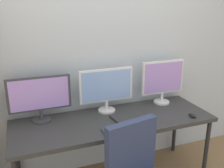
# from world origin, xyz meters

# --- Properties ---
(wall_back) EXTENTS (4.38, 0.10, 2.60)m
(wall_back) POSITION_xyz_m (0.00, 1.02, 1.30)
(wall_back) COLOR silver
(wall_back) RESTS_ON ground_plane
(desk) EXTENTS (1.98, 0.68, 0.74)m
(desk) POSITION_xyz_m (0.00, 0.60, 0.69)
(desk) COLOR #333333
(desk) RESTS_ON ground_plane
(monitor_left) EXTENTS (0.59, 0.18, 0.45)m
(monitor_left) POSITION_xyz_m (-0.67, 0.81, 0.99)
(monitor_left) COLOR #38383D
(monitor_left) RESTS_ON desk
(monitor_center) EXTENTS (0.57, 0.18, 0.46)m
(monitor_center) POSITION_xyz_m (0.00, 0.81, 1.00)
(monitor_center) COLOR silver
(monitor_center) RESTS_ON desk
(monitor_right) EXTENTS (0.51, 0.18, 0.49)m
(monitor_right) POSITION_xyz_m (0.67, 0.81, 1.02)
(monitor_right) COLOR silver
(monitor_right) RESTS_ON desk
(keyboard_main) EXTENTS (0.38, 0.13, 0.02)m
(keyboard_main) POSITION_xyz_m (0.00, 0.37, 0.75)
(keyboard_main) COLOR #38383D
(keyboard_main) RESTS_ON desk
(computer_mouse) EXTENTS (0.06, 0.10, 0.03)m
(computer_mouse) POSITION_xyz_m (0.76, 0.37, 0.76)
(computer_mouse) COLOR black
(computer_mouse) RESTS_ON desk
(laptop_closed) EXTENTS (0.35, 0.26, 0.02)m
(laptop_closed) POSITION_xyz_m (0.15, 0.57, 0.75)
(laptop_closed) COLOR #2D2D2D
(laptop_closed) RESTS_ON desk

